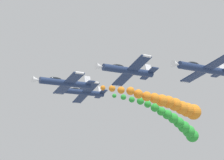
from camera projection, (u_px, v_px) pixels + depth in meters
airplane_lead at (65, 83)px, 56.68m from camera, size 9.43×10.35×2.99m
smoke_trail_lead at (175, 105)px, 70.17m from camera, size 5.10×26.11×4.94m
airplane_left_inner at (127, 70)px, 53.14m from camera, size 9.20×10.35×3.45m
airplane_right_inner at (83, 92)px, 69.20m from camera, size 9.23×10.35×3.41m
smoke_trail_right_inner at (179, 124)px, 86.12m from camera, size 9.13×30.45×9.57m
airplane_left_outer at (202, 69)px, 49.60m from camera, size 9.44×10.35×2.98m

